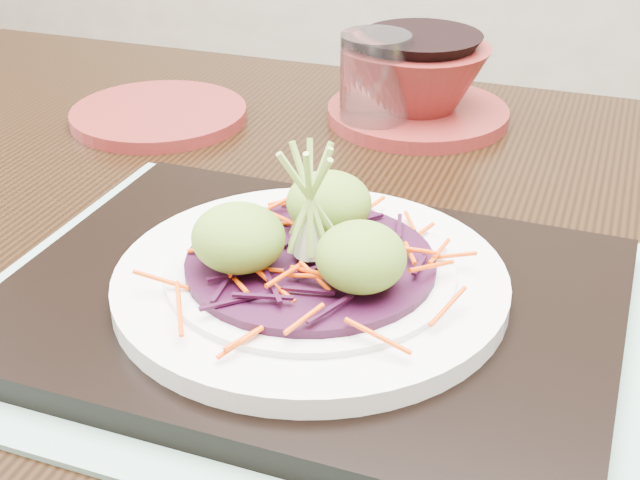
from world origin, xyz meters
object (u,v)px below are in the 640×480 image
(terracotta_bowl_set, at_px, (419,88))
(dining_table, at_px, (357,372))
(serving_tray, at_px, (311,302))
(white_plate, at_px, (311,280))
(terracotta_side_plate, at_px, (159,115))
(water_glass, at_px, (375,84))

(terracotta_bowl_set, bearing_deg, dining_table, -86.26)
(serving_tray, distance_m, white_plate, 0.02)
(dining_table, xyz_separation_m, terracotta_bowl_set, (-0.02, 0.29, 0.14))
(terracotta_side_plate, relative_size, terracotta_bowl_set, 0.93)
(serving_tray, height_order, terracotta_side_plate, serving_tray)
(serving_tray, relative_size, terracotta_side_plate, 2.21)
(dining_table, xyz_separation_m, serving_tray, (-0.01, -0.09, 0.12))
(dining_table, distance_m, serving_tray, 0.15)
(dining_table, relative_size, water_glass, 13.53)
(terracotta_side_plate, relative_size, water_glass, 1.84)
(white_plate, relative_size, terracotta_bowl_set, 1.34)
(serving_tray, xyz_separation_m, terracotta_bowl_set, (-0.01, 0.37, 0.02))
(dining_table, distance_m, water_glass, 0.29)
(serving_tray, relative_size, terracotta_bowl_set, 2.06)
(terracotta_side_plate, bearing_deg, terracotta_bowl_set, 17.93)
(dining_table, height_order, serving_tray, serving_tray)
(serving_tray, bearing_deg, water_glass, 100.54)
(serving_tray, bearing_deg, terracotta_bowl_set, 94.32)
(serving_tray, xyz_separation_m, water_glass, (-0.04, 0.33, 0.04))
(terracotta_side_plate, height_order, water_glass, water_glass)
(water_glass, bearing_deg, terracotta_bowl_set, 49.01)
(white_plate, xyz_separation_m, terracotta_side_plate, (-0.26, 0.29, -0.02))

